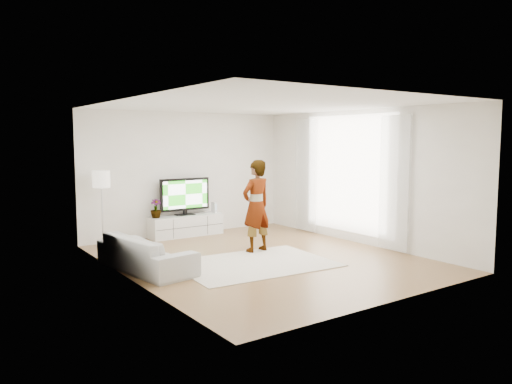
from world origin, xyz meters
TOP-DOWN VIEW (x-y plane):
  - floor at (0.00, 0.00)m, footprint 6.00×6.00m
  - ceiling at (0.00, 0.00)m, footprint 6.00×6.00m
  - wall_left at (-2.50, 0.00)m, footprint 0.02×6.00m
  - wall_right at (2.50, 0.00)m, footprint 0.02×6.00m
  - wall_back at (0.00, 3.00)m, footprint 5.00×0.02m
  - wall_front at (0.00, -3.00)m, footprint 5.00×0.02m
  - window at (2.48, 0.30)m, footprint 0.01×2.60m
  - curtain_near at (2.40, -1.00)m, footprint 0.04×0.70m
  - curtain_far at (2.40, 1.60)m, footprint 0.04×0.70m
  - media_console at (-0.16, 2.76)m, footprint 1.70×0.48m
  - television at (-0.16, 2.79)m, footprint 1.20×0.24m
  - game_console at (0.58, 2.76)m, footprint 0.06×0.18m
  - potted_plant at (-0.88, 2.77)m, footprint 0.29×0.29m
  - rug at (-0.35, -0.24)m, footprint 2.80×2.11m
  - player at (0.23, 0.53)m, footprint 0.70×0.51m
  - sofa at (-2.07, 0.46)m, footprint 1.07×2.10m
  - floor_lamp at (-2.07, 2.70)m, footprint 0.35×0.35m

SIDE VIEW (x-z plane):
  - floor at x=0.00m, z-range 0.00..0.00m
  - rug at x=-0.35m, z-range 0.00..0.01m
  - media_console at x=-0.16m, z-range 0.00..0.48m
  - sofa at x=-2.07m, z-range 0.00..0.59m
  - game_console at x=0.58m, z-range 0.48..0.72m
  - potted_plant at x=-0.88m, z-range 0.48..0.89m
  - player at x=0.23m, z-range 0.01..1.79m
  - television at x=-0.16m, z-range 0.51..1.35m
  - floor_lamp at x=-2.07m, z-range 0.54..2.09m
  - curtain_near at x=2.40m, z-range 0.05..2.65m
  - curtain_far at x=2.40m, z-range 0.05..2.65m
  - wall_left at x=-2.50m, z-range 0.00..2.80m
  - wall_right at x=2.50m, z-range 0.00..2.80m
  - wall_back at x=0.00m, z-range 0.00..2.80m
  - wall_front at x=0.00m, z-range 0.00..2.80m
  - window at x=2.48m, z-range 0.20..2.70m
  - ceiling at x=0.00m, z-range 2.80..2.80m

